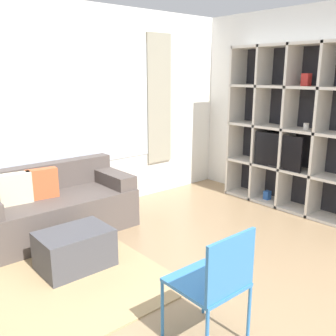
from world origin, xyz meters
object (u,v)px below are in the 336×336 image
at_px(shelving_unit, 305,131).
at_px(ottoman, 75,249).
at_px(couch_main, 53,208).
at_px(folding_chair, 216,279).

distance_m(shelving_unit, ottoman, 3.27).
xyz_separation_m(couch_main, folding_chair, (0.04, -2.51, 0.21)).
height_order(couch_main, folding_chair, folding_chair).
distance_m(shelving_unit, folding_chair, 3.11).
relative_size(couch_main, folding_chair, 2.08).
height_order(shelving_unit, couch_main, shelving_unit).
distance_m(ottoman, folding_chair, 1.65).
xyz_separation_m(shelving_unit, folding_chair, (-2.86, -1.07, -0.58)).
relative_size(ottoman, folding_chair, 0.78).
relative_size(shelving_unit, folding_chair, 2.68).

